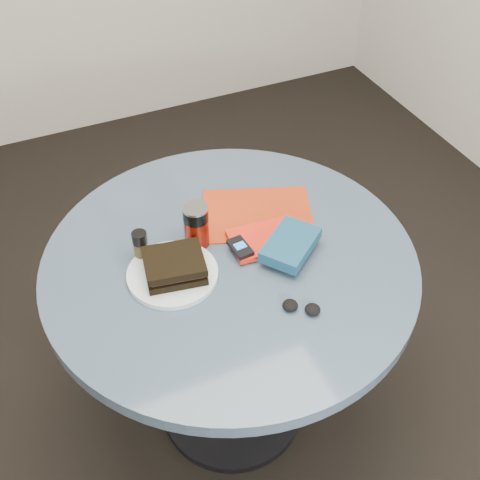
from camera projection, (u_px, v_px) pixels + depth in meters
name	position (u px, v px, depth m)	size (l,w,h in m)	color
ground	(232.00, 408.00, 2.11)	(4.00, 4.00, 0.00)	black
table	(230.00, 297.00, 1.71)	(1.00, 1.00, 0.75)	black
plate	(173.00, 274.00, 1.54)	(0.23, 0.23, 0.01)	silver
sandwich	(174.00, 266.00, 1.52)	(0.17, 0.15, 0.05)	black
soda_can	(196.00, 226.00, 1.59)	(0.08, 0.08, 0.13)	#680E05
pepper_grinder	(141.00, 246.00, 1.56)	(0.05, 0.05, 0.09)	#433D1C
magazine	(257.00, 214.00, 1.72)	(0.31, 0.23, 0.01)	#9D2A0E
red_book	(266.00, 239.00, 1.63)	(0.19, 0.13, 0.02)	red
novel	(290.00, 245.00, 1.58)	(0.17, 0.11, 0.03)	navy
mp3_player	(240.00, 247.00, 1.58)	(0.05, 0.08, 0.01)	black
headphones	(301.00, 307.00, 1.46)	(0.10, 0.09, 0.02)	black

